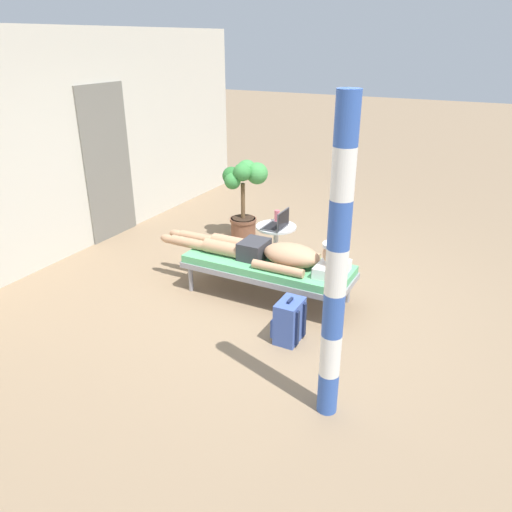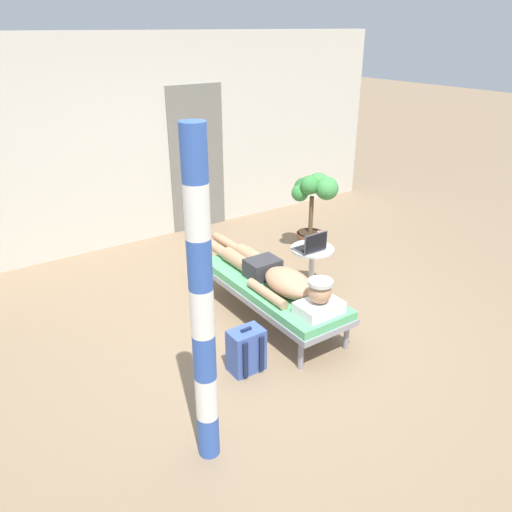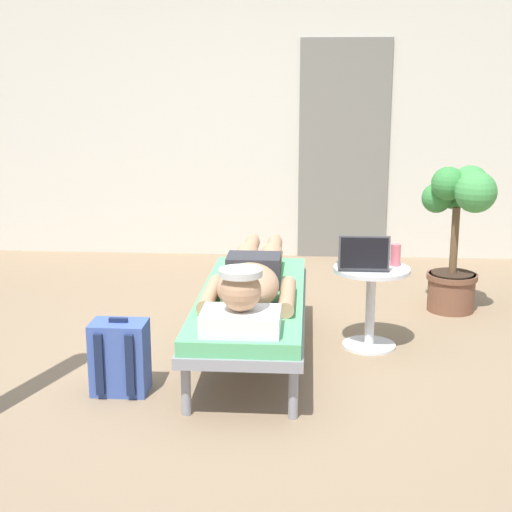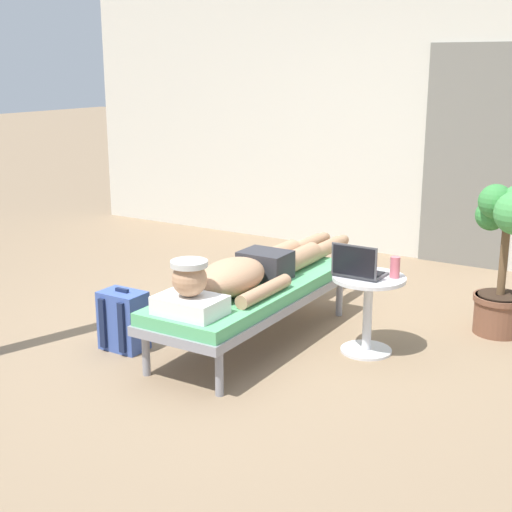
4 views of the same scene
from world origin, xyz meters
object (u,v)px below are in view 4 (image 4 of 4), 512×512
object	(u,v)px
side_table	(368,301)
drink_glass	(395,267)
laptop	(358,268)
potted_plant	(506,243)
lounge_chair	(253,294)
person_reclining	(250,271)
backpack	(124,321)

from	to	relation	value
side_table	drink_glass	xyz separation A→B (m)	(0.15, 0.06, 0.24)
laptop	potted_plant	xyz separation A→B (m)	(0.73, 0.85, 0.08)
lounge_chair	side_table	xyz separation A→B (m)	(0.73, 0.25, 0.01)
laptop	person_reclining	bearing A→B (deg)	-160.63
drink_glass	laptop	bearing A→B (deg)	-152.10
drink_glass	potted_plant	world-z (taller)	potted_plant
laptop	backpack	distance (m)	1.59
person_reclining	side_table	distance (m)	0.80
lounge_chair	person_reclining	distance (m)	0.18
backpack	potted_plant	xyz separation A→B (m)	(2.08, 1.60, 0.47)
laptop	drink_glass	world-z (taller)	laptop
potted_plant	side_table	bearing A→B (deg)	-130.11
person_reclining	potted_plant	distance (m)	1.78
drink_glass	person_reclining	bearing A→B (deg)	-158.50
person_reclining	backpack	bearing A→B (deg)	-142.83
drink_glass	side_table	bearing A→B (deg)	-158.22
lounge_chair	laptop	bearing A→B (deg)	16.57
backpack	person_reclining	bearing A→B (deg)	37.17
lounge_chair	backpack	xyz separation A→B (m)	(-0.67, -0.55, -0.15)
side_table	backpack	distance (m)	1.63
potted_plant	backpack	bearing A→B (deg)	-142.48
side_table	potted_plant	size ratio (longest dim) A/B	0.48
backpack	potted_plant	size ratio (longest dim) A/B	0.39
person_reclining	side_table	world-z (taller)	person_reclining
lounge_chair	potted_plant	xyz separation A→B (m)	(1.40, 1.05, 0.32)
person_reclining	backpack	xyz separation A→B (m)	(-0.67, -0.51, -0.32)
side_table	potted_plant	bearing A→B (deg)	49.89
person_reclining	side_table	bearing A→B (deg)	21.44
laptop	backpack	xyz separation A→B (m)	(-1.35, -0.75, -0.39)
person_reclining	side_table	size ratio (longest dim) A/B	4.15
backpack	lounge_chair	bearing A→B (deg)	39.08
laptop	drink_glass	size ratio (longest dim) A/B	2.22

